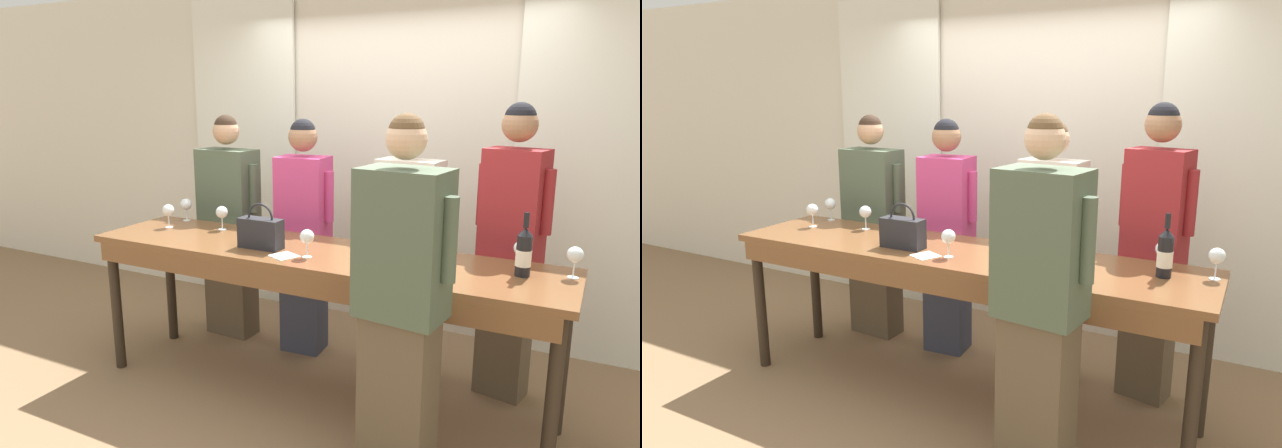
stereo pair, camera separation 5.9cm
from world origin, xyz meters
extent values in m
plane|color=#846647|center=(0.00, 0.00, 0.00)|extent=(18.00, 18.00, 0.00)
cube|color=silver|center=(0.00, 1.41, 1.40)|extent=(12.00, 0.06, 2.80)
cube|color=white|center=(-1.42, 1.35, 1.34)|extent=(1.04, 0.03, 2.69)
cube|color=white|center=(1.42, 1.35, 1.34)|extent=(1.04, 0.03, 2.69)
cube|color=brown|center=(0.00, 0.00, 0.94)|extent=(2.97, 0.70, 0.04)
cube|color=brown|center=(0.00, -0.33, 0.86)|extent=(2.85, 0.03, 0.12)
cylinder|color=#2D2319|center=(-1.41, -0.27, 0.46)|extent=(0.07, 0.07, 0.92)
cylinder|color=#2D2319|center=(1.41, -0.27, 0.46)|extent=(0.07, 0.07, 0.92)
cylinder|color=#2D2319|center=(-1.41, 0.27, 0.46)|extent=(0.07, 0.07, 0.92)
cylinder|color=#2D2319|center=(1.41, 0.27, 0.46)|extent=(0.07, 0.07, 0.92)
cylinder|color=black|center=(1.18, 0.07, 1.07)|extent=(0.08, 0.08, 0.22)
cone|color=black|center=(1.18, 0.07, 1.20)|extent=(0.08, 0.08, 0.04)
cylinder|color=black|center=(1.18, 0.07, 1.26)|extent=(0.03, 0.03, 0.08)
cylinder|color=white|center=(1.18, 0.07, 1.06)|extent=(0.08, 0.08, 0.09)
cube|color=#232328|center=(-0.32, -0.10, 1.06)|extent=(0.27, 0.11, 0.18)
torus|color=#232328|center=(-0.32, -0.10, 1.16)|extent=(0.18, 0.01, 0.18)
cylinder|color=white|center=(1.42, 0.15, 0.97)|extent=(0.06, 0.06, 0.00)
cylinder|color=white|center=(1.42, 0.15, 1.01)|extent=(0.01, 0.01, 0.08)
sphere|color=white|center=(1.42, 0.15, 1.09)|extent=(0.08, 0.08, 0.08)
cylinder|color=white|center=(0.74, -0.25, 0.97)|extent=(0.06, 0.06, 0.00)
cylinder|color=white|center=(0.74, -0.25, 1.01)|extent=(0.01, 0.01, 0.08)
sphere|color=white|center=(0.74, -0.25, 1.09)|extent=(0.08, 0.08, 0.08)
sphere|color=maroon|center=(0.74, -0.25, 1.08)|extent=(0.05, 0.05, 0.05)
cylinder|color=white|center=(-0.82, 0.18, 0.97)|extent=(0.06, 0.06, 0.00)
cylinder|color=white|center=(-0.82, 0.18, 1.01)|extent=(0.01, 0.01, 0.08)
sphere|color=white|center=(-0.82, 0.18, 1.09)|extent=(0.08, 0.08, 0.08)
sphere|color=maroon|center=(-0.82, 0.18, 1.08)|extent=(0.05, 0.05, 0.05)
cylinder|color=white|center=(1.16, 0.16, 0.97)|extent=(0.06, 0.06, 0.00)
cylinder|color=white|center=(1.16, 0.16, 1.01)|extent=(0.01, 0.01, 0.08)
sphere|color=white|center=(1.16, 0.16, 1.09)|extent=(0.08, 0.08, 0.08)
cylinder|color=white|center=(-1.23, 0.29, 0.97)|extent=(0.06, 0.06, 0.00)
cylinder|color=white|center=(-1.23, 0.29, 1.01)|extent=(0.01, 0.01, 0.08)
sphere|color=white|center=(-1.23, 0.29, 1.09)|extent=(0.08, 0.08, 0.08)
sphere|color=maroon|center=(-1.23, 0.29, 1.08)|extent=(0.05, 0.05, 0.05)
cylinder|color=white|center=(0.03, -0.15, 0.97)|extent=(0.06, 0.06, 0.00)
cylinder|color=white|center=(0.03, -0.15, 1.01)|extent=(0.01, 0.01, 0.08)
sphere|color=white|center=(0.03, -0.15, 1.09)|extent=(0.08, 0.08, 0.08)
sphere|color=maroon|center=(0.03, -0.15, 1.08)|extent=(0.05, 0.05, 0.05)
cylinder|color=white|center=(-1.19, 0.06, 0.97)|extent=(0.06, 0.06, 0.00)
cylinder|color=white|center=(-1.19, 0.06, 1.01)|extent=(0.01, 0.01, 0.08)
sphere|color=white|center=(-1.19, 0.06, 1.09)|extent=(0.08, 0.08, 0.08)
cube|color=white|center=(-0.10, -0.19, 0.97)|extent=(0.19, 0.19, 0.00)
cube|color=brown|center=(-1.06, 0.58, 0.41)|extent=(0.39, 0.23, 0.82)
cube|color=#4C5B47|center=(-1.06, 0.58, 1.15)|extent=(0.46, 0.27, 0.65)
sphere|color=tan|center=(-1.06, 0.58, 1.61)|extent=(0.20, 0.20, 0.20)
sphere|color=#332319|center=(-1.06, 0.58, 1.65)|extent=(0.18, 0.18, 0.18)
cylinder|color=#4C5B47|center=(-0.81, 0.57, 1.20)|extent=(0.07, 0.07, 0.36)
cylinder|color=#4C5B47|center=(-1.30, 0.60, 1.20)|extent=(0.07, 0.07, 0.36)
cube|color=#383D51|center=(-0.40, 0.58, 0.41)|extent=(0.32, 0.25, 0.81)
cube|color=#C63D7A|center=(-0.40, 0.58, 1.13)|extent=(0.37, 0.29, 0.64)
sphere|color=#9E7051|center=(-0.40, 0.58, 1.59)|extent=(0.21, 0.21, 0.21)
sphere|color=black|center=(-0.40, 0.58, 1.63)|extent=(0.18, 0.18, 0.18)
cylinder|color=#C63D7A|center=(-0.20, 0.60, 1.18)|extent=(0.08, 0.08, 0.35)
cylinder|color=#C63D7A|center=(-0.59, 0.57, 1.18)|extent=(0.08, 0.08, 0.35)
cube|color=#473833|center=(0.39, 0.58, 0.41)|extent=(0.37, 0.22, 0.82)
cube|color=silver|center=(0.39, 0.58, 1.15)|extent=(0.43, 0.26, 0.65)
sphere|color=#DBAD89|center=(0.39, 0.58, 1.61)|extent=(0.19, 0.19, 0.19)
sphere|color=brown|center=(0.39, 0.58, 1.64)|extent=(0.17, 0.17, 0.17)
cylinder|color=silver|center=(0.62, 0.56, 1.20)|extent=(0.08, 0.08, 0.36)
cylinder|color=silver|center=(0.16, 0.61, 1.20)|extent=(0.08, 0.08, 0.36)
cube|color=brown|center=(1.04, 0.58, 0.44)|extent=(0.33, 0.25, 0.88)
cube|color=maroon|center=(1.04, 0.58, 1.23)|extent=(0.39, 0.29, 0.70)
sphere|color=#9E7051|center=(1.04, 0.58, 1.72)|extent=(0.21, 0.21, 0.21)
sphere|color=black|center=(1.04, 0.58, 1.75)|extent=(0.18, 0.18, 0.18)
cylinder|color=maroon|center=(1.23, 0.54, 1.28)|extent=(0.08, 0.08, 0.38)
cylinder|color=maroon|center=(0.85, 0.62, 1.28)|extent=(0.08, 0.08, 0.38)
cube|color=brown|center=(0.73, -0.53, 0.44)|extent=(0.36, 0.26, 0.88)
cube|color=#4C5B47|center=(0.73, -0.53, 1.22)|extent=(0.42, 0.31, 0.69)
sphere|color=#DBAD89|center=(0.73, -0.53, 1.70)|extent=(0.18, 0.18, 0.18)
sphere|color=brown|center=(0.73, -0.53, 1.73)|extent=(0.16, 0.16, 0.16)
cylinder|color=#4C5B47|center=(0.52, -0.51, 1.28)|extent=(0.08, 0.08, 0.38)
cylinder|color=#4C5B47|center=(0.95, -0.56, 1.28)|extent=(0.08, 0.08, 0.38)
camera|label=1|loc=(1.54, -2.92, 1.90)|focal=32.00mm
camera|label=2|loc=(1.60, -2.90, 1.90)|focal=32.00mm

